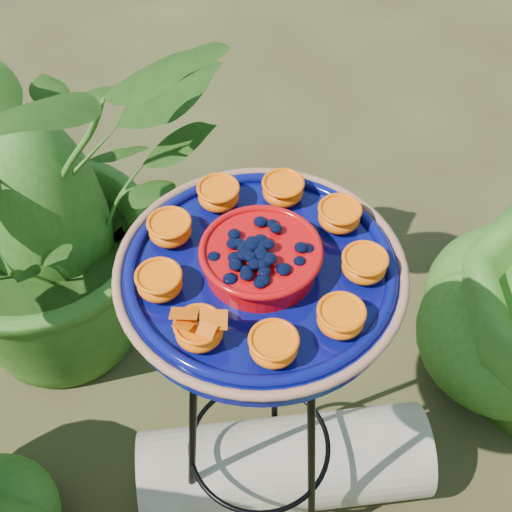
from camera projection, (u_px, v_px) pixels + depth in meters
name	position (u px, v px, depth m)	size (l,w,h in m)	color
tripod_stand	(260.00, 393.00, 1.26)	(0.29, 0.31, 0.78)	black
feeder_dish	(261.00, 269.00, 1.00)	(0.42, 0.42, 0.09)	#070A54
driftwood_log	(284.00, 464.00, 1.57)	(0.21, 0.21, 0.63)	tan
shrub_back_left	(40.00, 198.00, 1.60)	(0.83, 0.72, 0.92)	#2A5416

